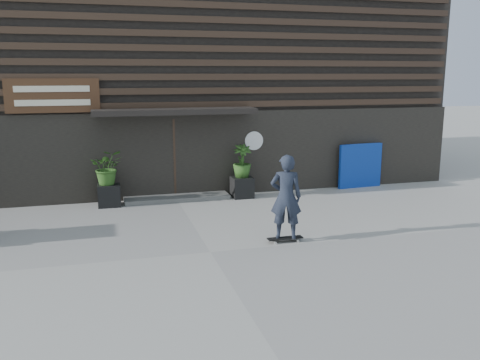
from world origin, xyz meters
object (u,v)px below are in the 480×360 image
object	(u,v)px
planter_pot_left	(109,195)
skateboarder	(286,197)
planter_pot_right	(242,187)
blue_tarp	(360,166)

from	to	relation	value
planter_pot_left	skateboarder	size ratio (longest dim) A/B	0.31
skateboarder	planter_pot_left	bearing A→B (deg)	130.64
planter_pot_left	planter_pot_right	world-z (taller)	same
planter_pot_left	planter_pot_right	distance (m)	3.80
skateboarder	blue_tarp	bearing A→B (deg)	46.96
planter_pot_right	skateboarder	world-z (taller)	skateboarder
planter_pot_right	skateboarder	bearing A→B (deg)	-92.75
planter_pot_left	skateboarder	xyz separation A→B (m)	(3.60, -4.19, 0.70)
planter_pot_left	planter_pot_right	size ratio (longest dim) A/B	1.00
planter_pot_right	planter_pot_left	bearing A→B (deg)	180.00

